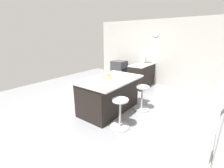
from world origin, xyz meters
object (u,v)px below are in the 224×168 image
(cutting_board, at_px, (107,77))
(water_bottle, at_px, (102,78))
(oven_range, at_px, (119,70))
(apple_yellow, at_px, (109,75))
(kitchen_island, at_px, (109,94))
(stool_by_window, at_px, (142,99))
(stool_middle, at_px, (120,114))

(cutting_board, relative_size, water_bottle, 1.15)
(water_bottle, bearing_deg, oven_range, -152.51)
(apple_yellow, bearing_deg, kitchen_island, 41.15)
(stool_by_window, bearing_deg, stool_middle, 0.00)
(stool_middle, xyz_separation_m, apple_yellow, (-0.67, -0.83, 0.64))
(oven_range, distance_m, stool_by_window, 3.23)
(water_bottle, bearing_deg, apple_yellow, -158.27)
(kitchen_island, bearing_deg, cutting_board, -111.84)
(apple_yellow, bearing_deg, stool_middle, 51.14)
(cutting_board, bearing_deg, oven_range, -152.17)
(kitchen_island, height_order, apple_yellow, apple_yellow)
(oven_range, xyz_separation_m, stool_middle, (3.36, 2.29, -0.11))
(stool_middle, relative_size, apple_yellow, 8.70)
(apple_yellow, bearing_deg, stool_by_window, 116.83)
(kitchen_island, bearing_deg, apple_yellow, -138.85)
(kitchen_island, distance_m, stool_middle, 0.91)
(kitchen_island, xyz_separation_m, water_bottle, (0.41, 0.10, 0.57))
(stool_by_window, relative_size, apple_yellow, 8.70)
(oven_range, xyz_separation_m, water_bottle, (3.22, 1.67, 0.60))
(cutting_board, bearing_deg, kitchen_island, 68.16)
(oven_range, bearing_deg, apple_yellow, 28.57)
(water_bottle, bearing_deg, kitchen_island, -165.80)
(stool_middle, bearing_deg, oven_range, -145.65)
(stool_middle, height_order, water_bottle, water_bottle)
(kitchen_island, bearing_deg, stool_by_window, 127.04)
(water_bottle, bearing_deg, stool_middle, 77.45)
(oven_range, distance_m, stool_middle, 4.07)
(oven_range, relative_size, cutting_board, 2.42)
(oven_range, bearing_deg, water_bottle, 27.49)
(stool_by_window, xyz_separation_m, water_bottle, (0.95, -0.62, 0.71))
(stool_by_window, height_order, stool_middle, same)
(water_bottle, bearing_deg, cutting_board, -154.63)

